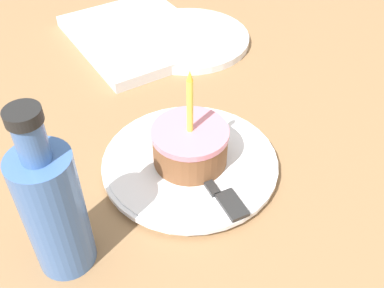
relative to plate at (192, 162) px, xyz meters
The scene contains 7 objects.
ground_plane 0.04m from the plate, ahead, with size 2.40×2.40×0.04m.
plate is the anchor object (origin of this frame).
cake_slice 0.03m from the plate, 125.36° to the right, with size 0.10×0.10×0.14m.
fork 0.05m from the plate, behind, with size 0.17×0.04×0.00m.
bottle 0.21m from the plate, 103.14° to the left, with size 0.06×0.06×0.21m.
side_plate 0.34m from the plate, 31.08° to the right, with size 0.23×0.23×0.01m.
marble_board 0.36m from the plate, 15.58° to the right, with size 0.28×0.22×0.02m.
Camera 1 is at (-0.38, 0.23, 0.43)m, focal length 42.00 mm.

